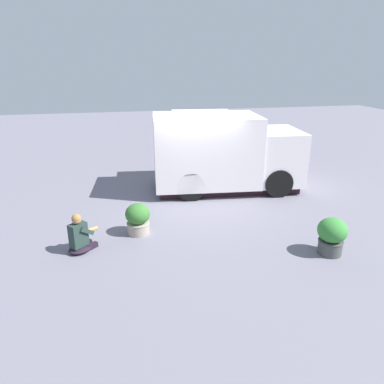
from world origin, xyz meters
name	(u,v)px	position (x,y,z in m)	size (l,w,h in m)	color
ground_plane	(195,196)	(0.00, 0.00, 0.00)	(40.00, 40.00, 0.00)	slate
food_truck	(223,155)	(-1.05, -0.52, 1.14)	(4.77, 2.99, 2.39)	white
person_customer	(80,237)	(3.19, 2.80, 0.34)	(0.75, 0.71, 0.90)	black
planter_flowering_near	(138,218)	(1.88, 2.19, 0.39)	(0.60, 0.60, 0.76)	#A09283
planter_flowering_far	(332,235)	(-2.13, 4.05, 0.44)	(0.63, 0.63, 0.83)	#434945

